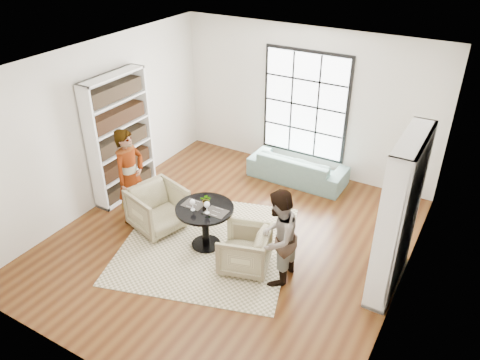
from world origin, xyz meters
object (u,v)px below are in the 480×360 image
Objects in this scene: armchair_right at (244,249)px; wine_glass_right at (207,205)px; pedestal_table at (205,218)px; person_right at (278,238)px; sofa at (298,167)px; wine_glass_left at (192,202)px; flower_centerpiece at (206,200)px; armchair_left at (158,208)px; person_left at (130,176)px.

wine_glass_right is (-0.70, 0.05, 0.56)m from armchair_right.
person_right is (1.37, -0.15, 0.22)m from pedestal_table.
armchair_right is at bearing 98.33° from sofa.
wine_glass_left is (-0.54, -2.91, 0.60)m from sofa.
sofa is (0.42, 2.77, -0.26)m from pedestal_table.
wine_glass_left is 0.93× the size of wine_glass_right.
sofa is 1.29× the size of person_right.
person_right is at bearing -2.18° from wine_glass_right.
wine_glass_left is 0.25m from flower_centerpiece.
wine_glass_right reaches higher than flower_centerpiece.
armchair_left is 4.36× the size of wine_glass_left.
person_left reaches higher than sofa.
person_right reaches higher than sofa.
armchair_left is at bearing -96.16° from person_right.
sofa is 2.79m from flower_centerpiece.
person_right is 1.50m from wine_glass_left.
pedestal_table is 0.61× the size of person_right.
wine_glass_left is at bearing -116.58° from flower_centerpiece.
pedestal_table is 0.47× the size of sofa.
flower_centerpiece reaches higher than armchair_right.
armchair_left is 1.09m from flower_centerpiece.
flower_centerpiece is (0.11, 0.22, -0.04)m from wine_glass_left.
armchair_left reaches higher than pedestal_table.
flower_centerpiece is (0.99, 0.05, 0.46)m from armchair_left.
wine_glass_left is (0.88, -0.17, 0.50)m from armchair_left.
person_left is (-1.55, 0.02, 0.33)m from pedestal_table.
sofa is at bearing -10.94° from armchair_left.
pedestal_table is at bearing -74.86° from armchair_left.
flower_centerpiece is (-1.38, 0.23, 0.08)m from person_right.
armchair_left is at bearing -112.11° from armchair_right.
wine_glass_right is (1.12, -0.13, 0.51)m from armchair_left.
person_right is at bearing 73.40° from armchair_right.
armchair_right is 0.49× the size of person_right.
armchair_right is at bearing -3.89° from wine_glass_right.
person_right is at bearing -0.29° from wine_glass_left.
person_right is 1.41m from flower_centerpiece.
person_left reaches higher than wine_glass_left.
person_right is 7.79× the size of wine_glass_left.
person_left is at bearing 179.19° from pedestal_table.
person_left reaches higher than person_right.
armchair_left is 1.83m from armchair_right.
pedestal_table is 1.58m from person_left.
flower_centerpiece is at bearing 126.55° from wine_glass_right.
wine_glass_left is 0.25m from wine_glass_right.
person_left is 8.26× the size of wine_glass_right.
person_right reaches higher than armchair_right.
sofa is 2.62× the size of armchair_right.
armchair_left is 0.49× the size of person_left.
wine_glass_right is 0.23m from flower_centerpiece.
pedestal_table is at bearing -117.18° from armchair_right.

